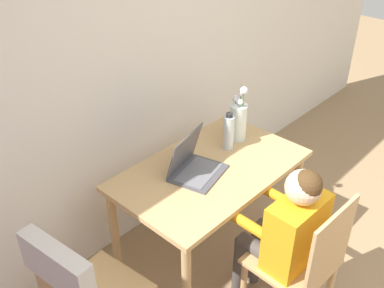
% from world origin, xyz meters
% --- Properties ---
extents(wall_back, '(6.40, 0.05, 2.50)m').
position_xyz_m(wall_back, '(0.00, 2.23, 1.25)').
color(wall_back, white).
rests_on(wall_back, ground_plane).
extents(dining_table, '(1.13, 0.68, 0.72)m').
position_xyz_m(dining_table, '(0.11, 1.63, 0.62)').
color(dining_table, tan).
rests_on(dining_table, ground_plane).
extents(chair_occupied, '(0.41, 0.41, 0.89)m').
position_xyz_m(chair_occupied, '(0.06, 0.95, 0.46)').
color(chair_occupied, tan).
rests_on(chair_occupied, ground_plane).
extents(chair_spare, '(0.47, 0.44, 0.90)m').
position_xyz_m(chair_spare, '(-0.88, 1.58, 0.60)').
color(chair_spare, tan).
rests_on(chair_spare, ground_plane).
extents(person_seated, '(0.36, 0.43, 1.02)m').
position_xyz_m(person_seated, '(0.06, 1.07, 0.64)').
color(person_seated, orange).
rests_on(person_seated, ground_plane).
extents(laptop, '(0.36, 0.31, 0.25)m').
position_xyz_m(laptop, '(0.01, 1.68, 0.78)').
color(laptop, '#4C4C51').
rests_on(laptop, dining_table).
extents(flower_vase, '(0.11, 0.11, 0.36)m').
position_xyz_m(flower_vase, '(0.47, 1.72, 0.86)').
color(flower_vase, silver).
rests_on(flower_vase, dining_table).
extents(water_bottle, '(0.07, 0.07, 0.24)m').
position_xyz_m(water_bottle, '(0.34, 1.69, 0.83)').
color(water_bottle, silver).
rests_on(water_bottle, dining_table).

